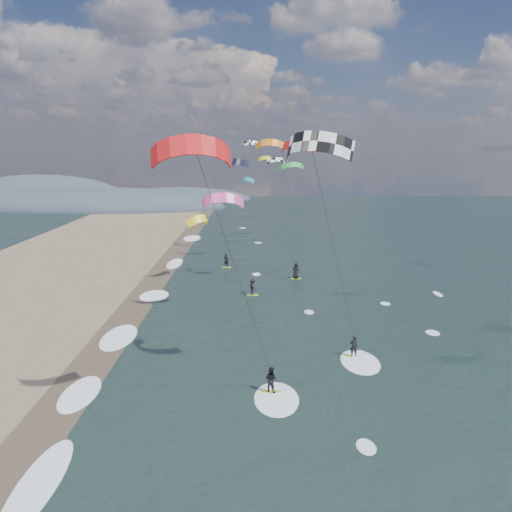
{
  "coord_description": "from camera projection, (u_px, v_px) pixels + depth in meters",
  "views": [
    {
      "loc": [
        -1.13,
        -21.01,
        14.12
      ],
      "look_at": [
        -1.0,
        12.0,
        7.0
      ],
      "focal_mm": 35.0,
      "sensor_mm": 36.0,
      "label": 1
    }
  ],
  "objects": [
    {
      "name": "far_kitesurfers",
      "position": [
        264.0,
        275.0,
        53.38
      ],
      "size": [
        9.13,
        12.59,
        1.8
      ],
      "color": "#B1EC29",
      "rests_on": "ground"
    },
    {
      "name": "kitesurfer_near_a",
      "position": [
        324.0,
        201.0,
        27.43
      ],
      "size": [
        7.6,
        8.98,
        15.49
      ],
      "color": "#B1EC29",
      "rests_on": "ground"
    },
    {
      "name": "kitesurfer_near_b",
      "position": [
        226.0,
        245.0,
        23.36
      ],
      "size": [
        6.91,
        8.42,
        15.22
      ],
      "color": "#B1EC29",
      "rests_on": "ground"
    },
    {
      "name": "shoreline_surf",
      "position": [
        127.0,
        338.0,
        37.89
      ],
      "size": [
        2.4,
        79.4,
        0.11
      ],
      "color": "white",
      "rests_on": "ground"
    },
    {
      "name": "ground",
      "position": [
        278.0,
        454.0,
        23.52
      ],
      "size": [
        260.0,
        260.0,
        0.0
      ],
      "primitive_type": "plane",
      "color": "black",
      "rests_on": "ground"
    },
    {
      "name": "wet_sand_strip",
      "position": [
        91.0,
        365.0,
        33.24
      ],
      "size": [
        3.0,
        240.0,
        0.0
      ],
      "primitive_type": "cube",
      "color": "#382D23",
      "rests_on": "ground"
    },
    {
      "name": "coastal_hills",
      "position": [
        85.0,
        204.0,
        128.78
      ],
      "size": [
        80.0,
        41.0,
        15.0
      ],
      "color": "#3D4756",
      "rests_on": "ground"
    },
    {
      "name": "bg_kite_field",
      "position": [
        262.0,
        164.0,
        71.51
      ],
      "size": [
        14.89,
        70.04,
        9.41
      ],
      "color": "green",
      "rests_on": "ground"
    }
  ]
}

